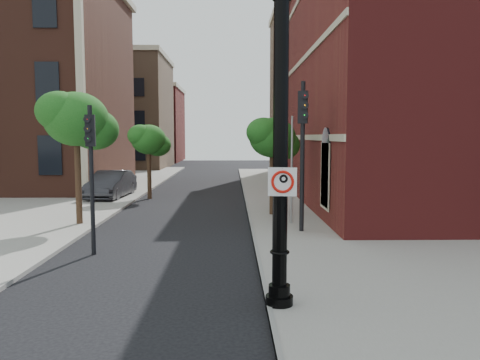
{
  "coord_description": "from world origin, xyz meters",
  "views": [
    {
      "loc": [
        1.3,
        -9.15,
        3.55
      ],
      "look_at": [
        1.49,
        2.0,
        2.51
      ],
      "focal_mm": 35.0,
      "sensor_mm": 36.0,
      "label": 1
    }
  ],
  "objects_px": {
    "traffic_signal_left": "(91,155)",
    "traffic_signal_right": "(303,132)",
    "no_parking_sign": "(282,182)",
    "lamppost": "(280,160)",
    "parked_car": "(111,185)"
  },
  "relations": [
    {
      "from": "traffic_signal_left",
      "to": "traffic_signal_right",
      "type": "relative_size",
      "value": 0.81
    },
    {
      "from": "no_parking_sign",
      "to": "traffic_signal_left",
      "type": "height_order",
      "value": "traffic_signal_left"
    },
    {
      "from": "lamppost",
      "to": "traffic_signal_right",
      "type": "xyz_separation_m",
      "value": [
        1.56,
        7.42,
        0.61
      ]
    },
    {
      "from": "parked_car",
      "to": "traffic_signal_right",
      "type": "relative_size",
      "value": 0.88
    },
    {
      "from": "lamppost",
      "to": "no_parking_sign",
      "type": "height_order",
      "value": "lamppost"
    },
    {
      "from": "lamppost",
      "to": "parked_car",
      "type": "bearing_deg",
      "value": 114.37
    },
    {
      "from": "no_parking_sign",
      "to": "parked_car",
      "type": "bearing_deg",
      "value": 122.42
    },
    {
      "from": "traffic_signal_right",
      "to": "lamppost",
      "type": "bearing_deg",
      "value": -88.6
    },
    {
      "from": "lamppost",
      "to": "parked_car",
      "type": "distance_m",
      "value": 19.2
    },
    {
      "from": "no_parking_sign",
      "to": "traffic_signal_right",
      "type": "distance_m",
      "value": 7.81
    },
    {
      "from": "traffic_signal_left",
      "to": "traffic_signal_right",
      "type": "bearing_deg",
      "value": 12.23
    },
    {
      "from": "no_parking_sign",
      "to": "traffic_signal_left",
      "type": "bearing_deg",
      "value": 145.46
    },
    {
      "from": "parked_car",
      "to": "traffic_signal_left",
      "type": "relative_size",
      "value": 1.08
    },
    {
      "from": "traffic_signal_left",
      "to": "lamppost",
      "type": "bearing_deg",
      "value": -52.38
    },
    {
      "from": "lamppost",
      "to": "traffic_signal_right",
      "type": "bearing_deg",
      "value": 78.11
    }
  ]
}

